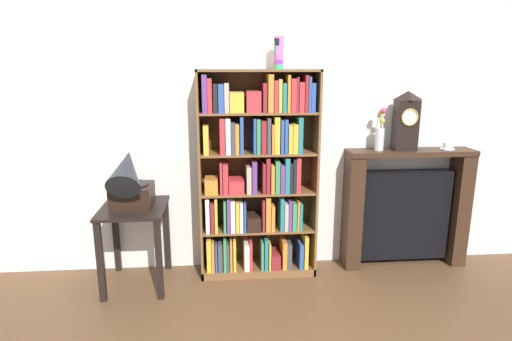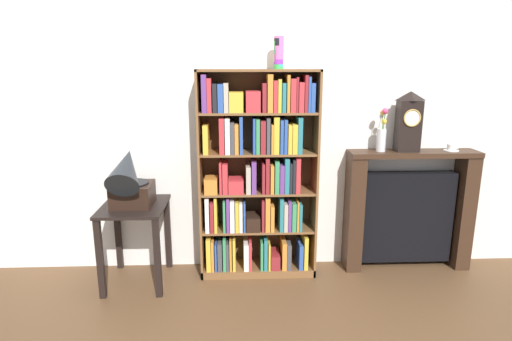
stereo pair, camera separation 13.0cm
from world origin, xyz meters
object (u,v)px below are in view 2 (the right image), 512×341
teacup_with_saucer (452,148)px  mantel_clock (409,122)px  fireplace_mantel (408,211)px  cup_stack (279,53)px  flower_vase (382,134)px  bookshelf (257,178)px  gramophone (129,180)px  side_table_left (135,224)px

teacup_with_saucer → mantel_clock: bearing=-179.7°
fireplace_mantel → mantel_clock: bearing=-162.7°
cup_stack → flower_vase: 1.02m
cup_stack → bookshelf: bearing=-177.3°
bookshelf → cup_stack: 0.96m
gramophone → bookshelf: bearing=11.9°
bookshelf → mantel_clock: bookshelf is taller
mantel_clock → flower_vase: 0.22m
fireplace_mantel → mantel_clock: (-0.06, -0.02, 0.74)m
fireplace_mantel → side_table_left: bearing=-175.3°
mantel_clock → gramophone: bearing=-173.7°
side_table_left → teacup_with_saucer: teacup_with_saucer is taller
bookshelf → fireplace_mantel: bearing=2.6°
bookshelf → gramophone: bearing=-168.1°
bookshelf → gramophone: 0.96m
fireplace_mantel → flower_vase: (-0.27, -0.02, 0.64)m
gramophone → mantel_clock: (2.12, 0.23, 0.38)m
gramophone → mantel_clock: bearing=6.3°
bookshelf → flower_vase: bookshelf is taller
cup_stack → fireplace_mantel: cup_stack is taller
bookshelf → mantel_clock: 1.26m
gramophone → mantel_clock: size_ratio=1.10×
cup_stack → teacup_with_saucer: 1.56m
cup_stack → fireplace_mantel: (1.09, 0.05, -1.25)m
side_table_left → flower_vase: flower_vase is taller
gramophone → flower_vase: (1.91, 0.23, 0.28)m
bookshelf → flower_vase: (0.98, 0.04, 0.34)m
fireplace_mantel → teacup_with_saucer: (0.30, -0.02, 0.53)m
side_table_left → teacup_with_saucer: size_ratio=5.20×
bookshelf → mantel_clock: (1.18, 0.04, 0.43)m
fireplace_mantel → teacup_with_saucer: teacup_with_saucer is taller
cup_stack → gramophone: size_ratio=0.46×
fireplace_mantel → flower_vase: bearing=-175.7°
gramophone → fireplace_mantel: (2.18, 0.25, -0.36)m
mantel_clock → cup_stack: bearing=-178.4°
gramophone → fireplace_mantel: gramophone is taller
mantel_clock → teacup_with_saucer: size_ratio=3.87×
flower_vase → teacup_with_saucer: bearing=0.2°
bookshelf → cup_stack: size_ratio=6.93×
mantel_clock → flower_vase: (-0.20, -0.00, -0.10)m
fireplace_mantel → gramophone: bearing=-173.4°
gramophone → side_table_left: bearing=90.0°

